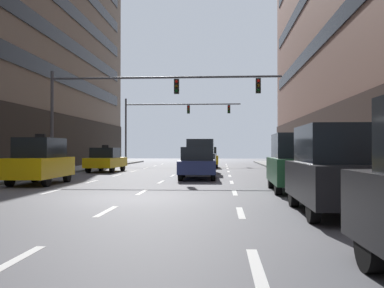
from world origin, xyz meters
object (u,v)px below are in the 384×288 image
Objects in this scene: car_driving_2 at (197,163)px; car_parked_2 at (296,163)px; taxi_driving_0 at (206,157)px; taxi_driving_5 at (106,160)px; car_driving_3 at (201,156)px; car_parked_1 at (336,170)px; traffic_signal_0 at (137,96)px; taxi_driving_1 at (40,161)px; traffic_signal_1 at (166,116)px.

car_parked_2 is at bearing -58.97° from car_driving_2.
taxi_driving_0 is 1.06× the size of car_parked_2.
taxi_driving_0 is 21.27m from car_parked_2.
taxi_driving_5 is (-6.54, -7.36, -0.04)m from taxi_driving_0.
car_driving_3 is 1.02× the size of car_parked_2.
car_parked_1 is at bearing -77.09° from car_driving_3.
traffic_signal_0 is at bearing -56.75° from taxi_driving_5.
car_driving_2 is 0.99× the size of car_driving_3.
taxi_driving_1 reaches higher than car_parked_2.
taxi_driving_0 is 10.09m from traffic_signal_1.
traffic_signal_1 reaches higher than car_driving_2.
taxi_driving_0 is 9.03m from car_driving_3.
car_parked_1 reaches higher than car_driving_2.
traffic_signal_1 reaches higher than car_parked_2.
traffic_signal_0 is at bearing 130.06° from car_parked_2.
taxi_driving_1 is at bearing -116.24° from traffic_signal_0.
car_driving_3 is at bearing 54.24° from taxi_driving_1.
traffic_signal_1 is (-4.38, 22.50, 4.06)m from car_driving_2.
car_parked_2 is at bearing 90.00° from car_parked_1.
car_driving_3 is at bearing 90.79° from car_driving_2.
car_parked_2 is 0.37× the size of traffic_signal_1.
car_driving_2 is (0.05, -14.33, -0.04)m from taxi_driving_0.
taxi_driving_5 is at bearing 118.73° from car_parked_1.
taxi_driving_1 is 10.83m from taxi_driving_5.
traffic_signal_1 is (-4.31, 17.20, 3.80)m from car_driving_3.
taxi_driving_1 reaches higher than car_driving_3.
car_driving_3 is 1.01× the size of taxi_driving_5.
car_driving_2 is 7.66m from car_parked_2.
car_parked_2 reaches higher than car_driving_2.
taxi_driving_1 is 0.96× the size of car_parked_2.
taxi_driving_5 is (0.09, 10.83, -0.20)m from taxi_driving_1.
taxi_driving_5 is at bearing 123.25° from traffic_signal_0.
car_driving_3 reaches higher than car_parked_2.
taxi_driving_0 is at bearing 48.41° from taxi_driving_5.
car_parked_1 is at bearing -62.77° from traffic_signal_0.
car_driving_3 is (-0.03, -9.03, 0.23)m from taxi_driving_0.
traffic_signal_1 reaches higher than taxi_driving_5.
car_driving_3 reaches higher than taxi_driving_0.
traffic_signal_1 is (2.29, 26.36, 3.86)m from taxi_driving_1.
traffic_signal_0 is (3.00, -4.57, 3.75)m from taxi_driving_5.
car_parked_2 is 0.33× the size of traffic_signal_0.
car_parked_1 reaches higher than taxi_driving_5.
car_driving_2 is at bearing -33.74° from traffic_signal_0.
taxi_driving_0 is 1.04× the size of car_driving_2.
car_parked_2 is at bearing -52.10° from taxi_driving_5.
traffic_signal_0 is (3.09, 6.26, 3.55)m from taxi_driving_1.
taxi_driving_5 is 1.01× the size of car_parked_2.
car_driving_2 is 1.02× the size of car_parked_1.
car_parked_2 is (4.02, -11.86, -0.03)m from car_driving_3.
traffic_signal_0 is 1.13× the size of traffic_signal_1.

